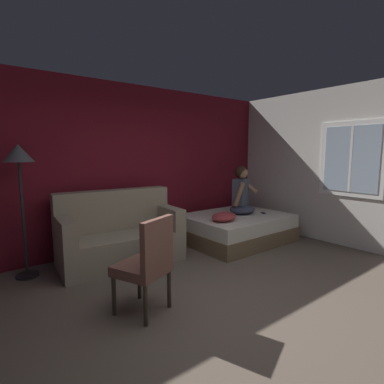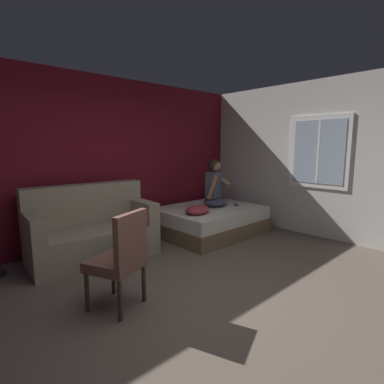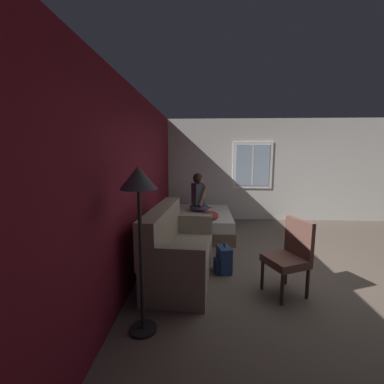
% 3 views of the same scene
% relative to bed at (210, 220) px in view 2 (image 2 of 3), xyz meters
% --- Properties ---
extents(ground_plane, '(40.00, 40.00, 0.00)m').
position_rel_bed_xyz_m(ground_plane, '(-1.84, -1.78, -0.24)').
color(ground_plane, brown).
extents(wall_back_accent, '(11.17, 0.16, 2.70)m').
position_rel_bed_xyz_m(wall_back_accent, '(-1.84, 0.96, 1.11)').
color(wall_back_accent, maroon).
rests_on(wall_back_accent, ground).
extents(wall_side_with_window, '(0.19, 6.72, 2.70)m').
position_rel_bed_xyz_m(wall_side_with_window, '(1.33, -1.78, 1.12)').
color(wall_side_with_window, silver).
rests_on(wall_side_with_window, ground).
extents(bed, '(1.83, 1.43, 0.48)m').
position_rel_bed_xyz_m(bed, '(0.00, 0.00, 0.00)').
color(bed, brown).
rests_on(bed, ground).
extents(couch, '(1.76, 0.95, 1.04)m').
position_rel_bed_xyz_m(couch, '(-2.11, 0.31, 0.16)').
color(couch, gray).
rests_on(couch, ground).
extents(side_chair, '(0.60, 0.60, 0.98)m').
position_rel_bed_xyz_m(side_chair, '(-2.49, -1.20, 0.30)').
color(side_chair, '#382D23').
rests_on(side_chair, ground).
extents(person_seated, '(0.65, 0.60, 0.88)m').
position_rel_bed_xyz_m(person_seated, '(0.16, 0.03, 0.60)').
color(person_seated, '#383D51').
rests_on(person_seated, bed).
extents(backpack, '(0.33, 0.28, 0.46)m').
position_rel_bed_xyz_m(backpack, '(-1.93, -0.39, -0.04)').
color(backpack, navy).
rests_on(backpack, ground).
extents(throw_pillow, '(0.55, 0.46, 0.14)m').
position_rel_bed_xyz_m(throw_pillow, '(-0.51, -0.21, 0.31)').
color(throw_pillow, '#993338').
rests_on(throw_pillow, bed).
extents(cell_phone, '(0.14, 0.16, 0.01)m').
position_rel_bed_xyz_m(cell_phone, '(0.49, -0.21, 0.25)').
color(cell_phone, black).
rests_on(cell_phone, bed).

